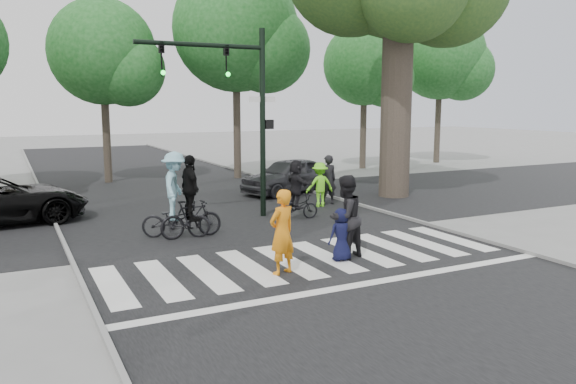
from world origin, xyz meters
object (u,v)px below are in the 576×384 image
Objects in this scene: pedestrian_woman at (282,232)px; pedestrian_child at (341,235)px; cyclist_left at (175,201)px; cyclist_mid at (191,204)px; cyclist_right at (296,193)px; pedestrian_adult at (345,217)px; traffic_signal at (238,96)px; car_grey at (289,176)px.

pedestrian_child is (1.70, 0.31, -0.30)m from pedestrian_woman.
cyclist_left is 1.04× the size of cyclist_mid.
cyclist_mid is (0.36, -0.22, -0.09)m from cyclist_left.
cyclist_right is (2.94, 4.96, -0.07)m from pedestrian_woman.
pedestrian_adult reaches higher than pedestrian_woman.
pedestrian_adult is at bearing -52.25° from cyclist_left.
cyclist_mid is at bearing -139.15° from traffic_signal.
pedestrian_woman is at bearing -103.23° from traffic_signal.
cyclist_right reaches higher than pedestrian_woman.
cyclist_right is 5.43m from car_grey.
cyclist_left is at bearing 148.50° from cyclist_mid.
pedestrian_woman is 4.48m from cyclist_left.
cyclist_left is (-2.54, -1.66, -2.87)m from traffic_signal.
car_grey is at bearing 46.14° from traffic_signal.
traffic_signal is 3.22× the size of pedestrian_woman.
pedestrian_woman is 0.81× the size of cyclist_mid.
cyclist_mid reaches higher than cyclist_right.
pedestrian_adult is 0.87× the size of cyclist_mid.
cyclist_left is at bearing -171.32° from cyclist_right.
traffic_signal reaches higher than cyclist_left.
cyclist_left is at bearing -70.06° from pedestrian_adult.
car_grey is (3.76, 3.91, -3.17)m from traffic_signal.
cyclist_right is at bearing 12.83° from cyclist_mid.
car_grey is at bearing 65.72° from cyclist_right.
pedestrian_adult is at bearing 174.02° from pedestrian_woman.
traffic_signal is 4.17m from cyclist_left.
traffic_signal is at bearing -61.00° from car_grey.
traffic_signal is 4.76× the size of pedestrian_child.
pedestrian_child is 0.55× the size of cyclist_mid.
traffic_signal is at bearing 145.85° from cyclist_right.
cyclist_right is (1.05, 4.51, -0.14)m from pedestrian_adult.
pedestrian_adult is 4.92m from cyclist_left.
pedestrian_child is 4.94m from cyclist_left.
cyclist_mid is (-0.76, 4.12, 0.01)m from pedestrian_woman.
pedestrian_woman is 0.44× the size of car_grey.
traffic_signal is at bearing 33.14° from cyclist_left.
pedestrian_adult is at bearing -54.17° from cyclist_mid.
pedestrian_woman is at bearing -44.69° from car_grey.
traffic_signal is 3.12× the size of cyclist_right.
pedestrian_woman is 0.93× the size of pedestrian_adult.
pedestrian_woman is 1.94m from pedestrian_adult.
traffic_signal is 6.28m from pedestrian_adult.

